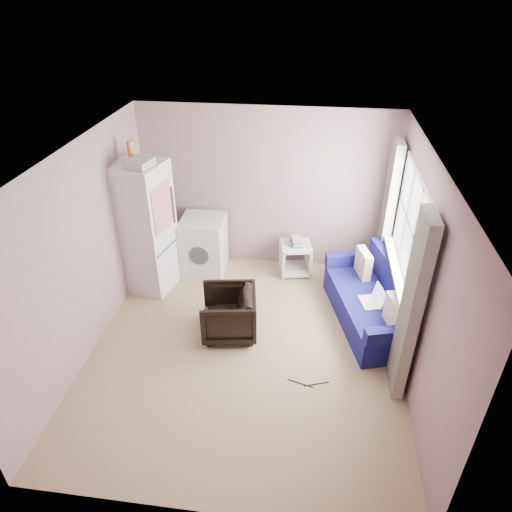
{
  "coord_description": "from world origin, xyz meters",
  "views": [
    {
      "loc": [
        0.69,
        -4.24,
        4.03
      ],
      "look_at": [
        0.05,
        0.6,
        1.0
      ],
      "focal_mm": 32.0,
      "sensor_mm": 36.0,
      "label": 1
    }
  ],
  "objects": [
    {
      "name": "fridge",
      "position": [
        -1.61,
        1.19,
        0.98
      ],
      "size": [
        0.79,
        0.79,
        2.2
      ],
      "rotation": [
        0.0,
        0.0,
        -0.21
      ],
      "color": "silver",
      "rests_on": "ground"
    },
    {
      "name": "washing_machine",
      "position": [
        -0.91,
        1.68,
        0.47
      ],
      "size": [
        0.64,
        0.66,
        0.91
      ],
      "rotation": [
        0.0,
        0.0,
        -0.0
      ],
      "color": "silver",
      "rests_on": "ground"
    },
    {
      "name": "room",
      "position": [
        0.02,
        0.01,
        1.25
      ],
      "size": [
        3.84,
        4.24,
        2.54
      ],
      "color": "#9A8465",
      "rests_on": "ground"
    },
    {
      "name": "side_table",
      "position": [
        0.51,
        1.8,
        0.29
      ],
      "size": [
        0.54,
        0.54,
        0.62
      ],
      "rotation": [
        0.0,
        0.0,
        0.19
      ],
      "color": "#BCBAB8",
      "rests_on": "ground"
    },
    {
      "name": "floor_cables",
      "position": [
        0.81,
        -0.5,
        0.01
      ],
      "size": [
        0.49,
        0.12,
        0.01
      ],
      "rotation": [
        0.0,
        0.0,
        0.07
      ],
      "color": "black",
      "rests_on": "ground"
    },
    {
      "name": "window_dressing",
      "position": [
        1.78,
        0.7,
        1.11
      ],
      "size": [
        0.17,
        2.62,
        2.18
      ],
      "color": "white",
      "rests_on": "ground"
    },
    {
      "name": "armchair",
      "position": [
        -0.26,
        0.26,
        0.35
      ],
      "size": [
        0.74,
        0.77,
        0.7
      ],
      "primitive_type": "imported",
      "rotation": [
        0.0,
        0.0,
        -1.41
      ],
      "color": "black",
      "rests_on": "ground"
    },
    {
      "name": "sofa",
      "position": [
        1.64,
        0.76,
        0.29
      ],
      "size": [
        1.26,
        1.95,
        0.8
      ],
      "rotation": [
        0.0,
        0.0,
        0.27
      ],
      "color": "navy",
      "rests_on": "ground"
    }
  ]
}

